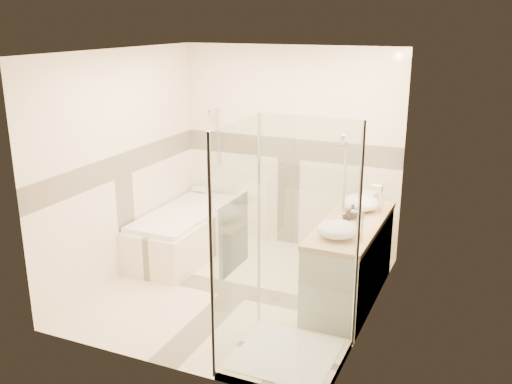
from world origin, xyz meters
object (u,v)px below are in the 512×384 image
at_px(amenity_bottle_b, 353,212).
at_px(vessel_sink_near, 360,202).
at_px(vanity, 350,261).
at_px(bathtub, 185,230).
at_px(amenity_bottle_a, 346,219).
at_px(vessel_sink_far, 337,229).
at_px(shower_enclosure, 277,303).

bearing_deg(amenity_bottle_b, vessel_sink_near, 90.00).
relative_size(vanity, amenity_bottle_b, 10.70).
height_order(bathtub, amenity_bottle_b, amenity_bottle_b).
xyz_separation_m(vanity, vessel_sink_near, (-0.02, 0.40, 0.51)).
bearing_deg(vessel_sink_near, amenity_bottle_a, -90.00).
height_order(vessel_sink_near, vessel_sink_far, vessel_sink_near).
xyz_separation_m(shower_enclosure, amenity_bottle_a, (0.27, 1.11, 0.43)).
relative_size(amenity_bottle_a, amenity_bottle_b, 1.09).
xyz_separation_m(vessel_sink_far, amenity_bottle_b, (0.00, 0.56, -0.00)).
bearing_deg(vessel_sink_near, vessel_sink_far, -90.00).
bearing_deg(vessel_sink_near, vanity, -87.13).
distance_m(vanity, amenity_bottle_a, 0.53).
bearing_deg(bathtub, vessel_sink_near, 1.29).
height_order(shower_enclosure, vessel_sink_near, shower_enclosure).
xyz_separation_m(vessel_sink_near, amenity_bottle_a, (0.00, -0.55, 0.00)).
xyz_separation_m(vessel_sink_near, vessel_sink_far, (0.00, -0.86, -0.00)).
relative_size(bathtub, amenity_bottle_a, 10.32).
xyz_separation_m(vanity, amenity_bottle_a, (-0.02, -0.16, 0.51)).
bearing_deg(vanity, shower_enclosure, -102.97).
height_order(shower_enclosure, vessel_sink_far, shower_enclosure).
relative_size(vanity, vessel_sink_far, 4.17).
xyz_separation_m(vessel_sink_near, amenity_bottle_b, (0.00, -0.30, -0.01)).
relative_size(vanity, vessel_sink_near, 3.96).
relative_size(vessel_sink_far, amenity_bottle_b, 2.56).
relative_size(vessel_sink_near, vessel_sink_far, 1.05).
height_order(vanity, shower_enclosure, shower_enclosure).
bearing_deg(amenity_bottle_b, vanity, -78.04).
bearing_deg(shower_enclosure, vessel_sink_far, 71.38).
bearing_deg(shower_enclosure, amenity_bottle_a, 76.24).
height_order(vessel_sink_far, amenity_bottle_b, vessel_sink_far).
relative_size(vessel_sink_near, amenity_bottle_b, 2.70).
xyz_separation_m(shower_enclosure, amenity_bottle_b, (0.27, 1.36, 0.42)).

